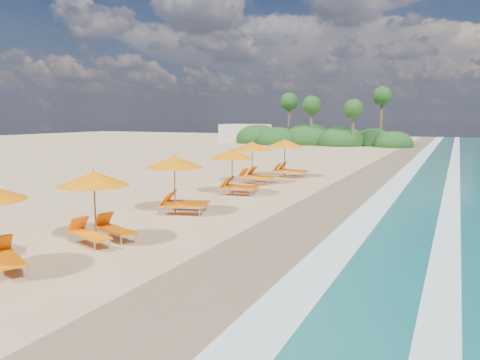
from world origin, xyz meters
TOP-DOWN VIEW (x-y plane):
  - ground at (0.00, 0.00)m, footprint 160.00×160.00m
  - wet_sand at (4.00, 0.00)m, footprint 4.00×160.00m
  - surf_foam at (6.70, 0.00)m, footprint 4.00×160.00m
  - station_1 at (-1.58, -7.18)m, footprint 2.95×2.88m
  - station_2 at (-1.73, -2.25)m, footprint 3.10×3.02m
  - station_3 at (-1.65, 2.92)m, footprint 2.80×2.66m
  - station_4 at (-2.36, 7.03)m, footprint 3.01×2.86m
  - station_5 at (-1.58, 10.62)m, footprint 2.84×2.65m
  - treeline at (-9.94, 45.51)m, footprint 25.80×8.80m
  - beach_building at (-22.00, 48.00)m, footprint 7.00×5.00m

SIDE VIEW (x-z plane):
  - ground at x=0.00m, z-range 0.00..0.00m
  - wet_sand at x=4.00m, z-range 0.00..0.01m
  - surf_foam at x=6.70m, z-range 0.02..0.03m
  - treeline at x=-9.94m, z-range -3.87..5.86m
  - station_1 at x=-1.58m, z-range 0.14..2.47m
  - station_3 at x=-1.65m, z-range 0.14..2.51m
  - station_2 at x=-1.73m, z-range 0.15..2.59m
  - beach_building at x=-22.00m, z-range 0.00..2.80m
  - station_4 at x=-2.36m, z-range 0.15..2.71m
  - station_5 at x=-1.58m, z-range 0.15..2.71m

